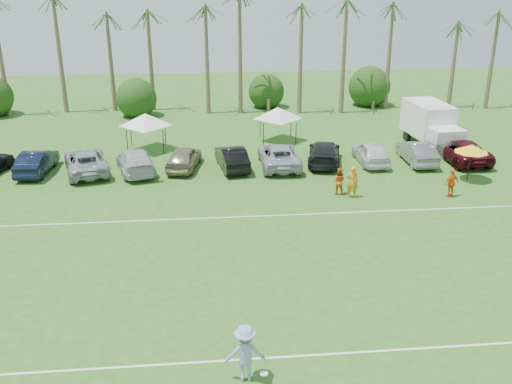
{
  "coord_description": "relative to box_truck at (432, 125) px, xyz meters",
  "views": [
    {
      "loc": [
        -0.26,
        -13.97,
        12.43
      ],
      "look_at": [
        2.44,
        13.51,
        1.6
      ],
      "focal_mm": 40.0,
      "sensor_mm": 36.0,
      "label": 1
    }
  ],
  "objects": [
    {
      "name": "market_umbrella",
      "position": [
        -0.35,
        -7.2,
        0.39
      ],
      "size": [
        2.09,
        2.09,
        2.33
      ],
      "color": "black",
      "rests_on": "ground"
    },
    {
      "name": "parked_car_5",
      "position": [
        -14.99,
        -3.41,
        -0.95
      ],
      "size": [
        2.24,
        4.76,
        1.51
      ],
      "primitive_type": "imported",
      "rotation": [
        0.0,
        0.0,
        3.29
      ],
      "color": "black",
      "rests_on": "ground"
    },
    {
      "name": "parked_car_10",
      "position": [
        0.86,
        -3.38,
        -0.95
      ],
      "size": [
        2.68,
        5.51,
        1.51
      ],
      "primitive_type": "imported",
      "rotation": [
        0.0,
        0.0,
        3.17
      ],
      "color": "#430B13",
      "rests_on": "ground"
    },
    {
      "name": "parked_car_8",
      "position": [
        -5.48,
        -3.23,
        -0.95
      ],
      "size": [
        1.81,
        4.44,
        1.51
      ],
      "primitive_type": "imported",
      "rotation": [
        0.0,
        0.0,
        3.14
      ],
      "color": "silver",
      "rests_on": "ground"
    },
    {
      "name": "bush_tree_3",
      "position": [
        -0.65,
        13.51,
        0.09
      ],
      "size": [
        4.0,
        4.0,
        4.0
      ],
      "color": "brown",
      "rests_on": "ground"
    },
    {
      "name": "parked_car_2",
      "position": [
        -24.5,
        -3.33,
        -0.95
      ],
      "size": [
        3.84,
        5.9,
        1.51
      ],
      "primitive_type": "imported",
      "rotation": [
        0.0,
        0.0,
        3.41
      ],
      "color": "#9CA1A7",
      "rests_on": "ground"
    },
    {
      "name": "palm_tree_6",
      "position": [
        -12.65,
        12.51,
        7.51
      ],
      "size": [
        2.4,
        2.4,
        10.9
      ],
      "color": "brown",
      "rests_on": "ground"
    },
    {
      "name": "palm_tree_4",
      "position": [
        -20.65,
        12.51,
        5.78
      ],
      "size": [
        2.4,
        2.4,
        8.9
      ],
      "color": "brown",
      "rests_on": "ground"
    },
    {
      "name": "palm_tree_5",
      "position": [
        -16.65,
        12.51,
        6.65
      ],
      "size": [
        2.4,
        2.4,
        9.9
      ],
      "color": "brown",
      "rests_on": "ground"
    },
    {
      "name": "parked_car_9",
      "position": [
        -2.31,
        -3.44,
        -0.95
      ],
      "size": [
        1.67,
        4.61,
        1.51
      ],
      "primitive_type": "imported",
      "rotation": [
        0.0,
        0.0,
        3.13
      ],
      "color": "slate",
      "rests_on": "ground"
    },
    {
      "name": "sideline_player_c",
      "position": [
        -2.58,
        -9.75,
        -0.86
      ],
      "size": [
        1.06,
        0.7,
        1.68
      ],
      "primitive_type": "imported",
      "rotation": [
        0.0,
        0.0,
        3.46
      ],
      "color": "orange",
      "rests_on": "ground"
    },
    {
      "name": "sideline_player_b",
      "position": [
        -9.01,
        -8.7,
        -0.89
      ],
      "size": [
        0.95,
        0.84,
        1.63
      ],
      "primitive_type": "imported",
      "rotation": [
        0.0,
        0.0,
        2.82
      ],
      "color": "#CF5817",
      "rests_on": "ground"
    },
    {
      "name": "parked_car_7",
      "position": [
        -8.65,
        -2.92,
        -0.95
      ],
      "size": [
        3.23,
        5.54,
        1.51
      ],
      "primitive_type": "imported",
      "rotation": [
        0.0,
        0.0,
        2.92
      ],
      "color": "black",
      "rests_on": "ground"
    },
    {
      "name": "frisbee_player",
      "position": [
        -15.78,
        -24.46,
        -0.7
      ],
      "size": [
        1.36,
        0.82,
        2.01
      ],
      "rotation": [
        0.0,
        0.0,
        3.11
      ],
      "color": "#919FCE",
      "rests_on": "ground"
    },
    {
      "name": "bush_tree_1",
      "position": [
        -22.65,
        13.51,
        0.09
      ],
      "size": [
        4.0,
        4.0,
        4.0
      ],
      "color": "brown",
      "rests_on": "ground"
    },
    {
      "name": "sideline_player_a",
      "position": [
        -8.34,
        -9.24,
        -0.76
      ],
      "size": [
        0.78,
        0.61,
        1.88
      ],
      "primitive_type": "imported",
      "rotation": [
        0.0,
        0.0,
        2.88
      ],
      "color": "orange",
      "rests_on": "ground"
    },
    {
      "name": "bush_tree_2",
      "position": [
        -10.65,
        13.51,
        0.09
      ],
      "size": [
        4.0,
        4.0,
        4.0
      ],
      "color": "brown",
      "rests_on": "ground"
    },
    {
      "name": "canopy_tent_left",
      "position": [
        -20.94,
        1.34,
        1.03
      ],
      "size": [
        3.94,
        3.94,
        3.19
      ],
      "color": "black",
      "rests_on": "ground"
    },
    {
      "name": "box_truck",
      "position": [
        0.0,
        0.0,
        0.0
      ],
      "size": [
        2.75,
        6.33,
        3.19
      ],
      "rotation": [
        0.0,
        0.0,
        0.07
      ],
      "color": "white",
      "rests_on": "ground"
    },
    {
      "name": "parked_car_6",
      "position": [
        -11.82,
        -3.28,
        -0.95
      ],
      "size": [
        2.54,
        5.45,
        1.51
      ],
      "primitive_type": "imported",
      "rotation": [
        0.0,
        0.0,
        3.14
      ],
      "color": "#AAADB4",
      "rests_on": "ground"
    },
    {
      "name": "parked_car_1",
      "position": [
        -27.67,
        -3.09,
        -0.95
      ],
      "size": [
        1.92,
        4.69,
        1.51
      ],
      "primitive_type": "imported",
      "rotation": [
        0.0,
        0.0,
        3.07
      ],
      "color": "black",
      "rests_on": "ground"
    },
    {
      "name": "palm_tree_8",
      "position": [
        -3.65,
        12.51,
        5.78
      ],
      "size": [
        2.4,
        2.4,
        8.9
      ],
      "color": "brown",
      "rests_on": "ground"
    },
    {
      "name": "field_lines",
      "position": [
        -16.65,
        -17.49,
        -1.7
      ],
      "size": [
        80.0,
        12.1,
        0.01
      ],
      "color": "white",
      "rests_on": "ground"
    },
    {
      "name": "parked_car_4",
      "position": [
        -18.16,
        -3.13,
        -0.95
      ],
      "size": [
        2.61,
        4.69,
        1.51
      ],
      "primitive_type": "imported",
      "rotation": [
        0.0,
        0.0,
        2.95
      ],
      "color": "#7F785B",
      "rests_on": "ground"
    },
    {
      "name": "palm_tree_9",
      "position": [
        1.35,
        12.51,
        6.65
      ],
      "size": [
        2.4,
        2.4,
        9.9
      ],
      "color": "brown",
      "rests_on": "ground"
    },
    {
      "name": "palm_tree_2",
      "position": [
        -28.65,
        12.51,
        7.51
      ],
      "size": [
        2.4,
        2.4,
        10.9
      ],
      "color": "brown",
      "rests_on": "ground"
    },
    {
      "name": "parked_car_3",
      "position": [
        -21.33,
        -3.47,
        -0.95
      ],
      "size": [
        3.31,
        5.56,
        1.51
      ],
      "primitive_type": "imported",
      "rotation": [
        0.0,
        0.0,
        3.39
      ],
      "color": "silver",
      "rests_on": "ground"
    },
    {
      "name": "palm_tree_10",
      "position": [
        6.35,
        12.51,
        7.51
      ],
      "size": [
        2.4,
        2.4,
        10.9
      ],
      "color": "brown",
      "rests_on": "ground"
    },
    {
      "name": "canopy_tent_right",
      "position": [
        -11.11,
        2.69,
        0.95
      ],
      "size": [
        3.83,
        3.83,
        3.1
      ],
      "color": "black",
      "rests_on": "ground"
    }
  ]
}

